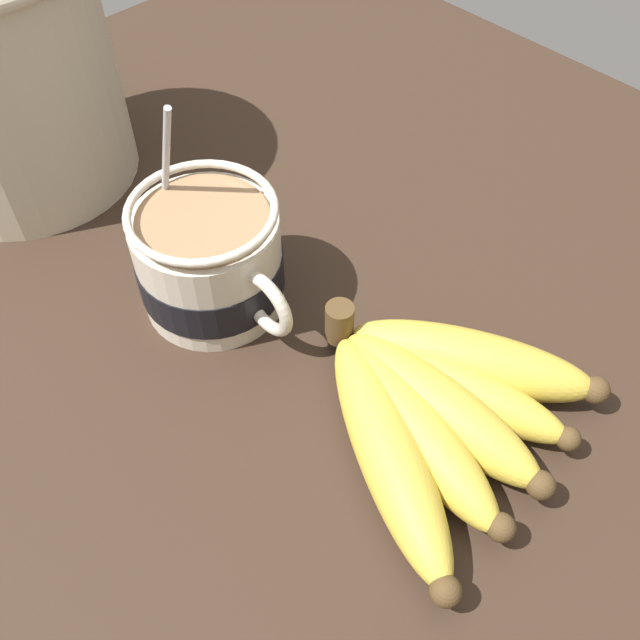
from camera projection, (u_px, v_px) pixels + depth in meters
The scene contains 3 objects.
table at pixel (270, 360), 52.63cm from camera, with size 96.25×96.25×3.87cm.
coffee_mug at pixel (216, 257), 50.98cm from camera, with size 15.15×10.59×15.80cm.
banana_bunch at pixel (434, 406), 45.46cm from camera, with size 18.58×20.50×4.31cm.
Camera 1 is at (25.10, -18.85, 44.44)cm, focal length 40.00 mm.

